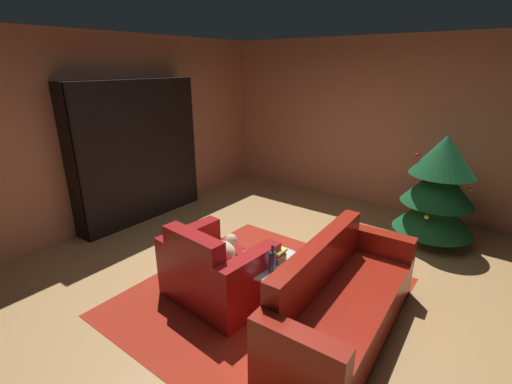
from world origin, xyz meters
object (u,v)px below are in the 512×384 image
(coffee_table, at_px, (270,266))
(decorated_tree, at_px, (439,189))
(armchair_red, at_px, (216,272))
(bookshelf_unit, at_px, (144,153))
(book_stack_on_table, at_px, (274,254))
(couch_red, at_px, (341,303))
(bottle_on_table, at_px, (272,261))

(coffee_table, xyz_separation_m, decorated_tree, (0.99, 2.35, 0.34))
(coffee_table, distance_m, decorated_tree, 2.57)
(armchair_red, bearing_deg, bookshelf_unit, 157.53)
(armchair_red, height_order, book_stack_on_table, armchair_red)
(armchair_red, distance_m, coffee_table, 0.55)
(couch_red, bearing_deg, armchair_red, -166.13)
(armchair_red, relative_size, couch_red, 0.55)
(bookshelf_unit, distance_m, coffee_table, 2.90)
(bottle_on_table, bearing_deg, couch_red, 14.02)
(coffee_table, bearing_deg, couch_red, 1.36)
(couch_red, relative_size, coffee_table, 2.94)
(coffee_table, bearing_deg, bottle_on_table, -49.30)
(book_stack_on_table, bearing_deg, armchair_red, -144.27)
(coffee_table, relative_size, decorated_tree, 0.46)
(armchair_red, relative_size, book_stack_on_table, 4.71)
(coffee_table, bearing_deg, armchair_red, -148.83)
(bookshelf_unit, relative_size, book_stack_on_table, 9.08)
(couch_red, xyz_separation_m, book_stack_on_table, (-0.73, 0.04, 0.22))
(coffee_table, distance_m, book_stack_on_table, 0.12)
(armchair_red, bearing_deg, decorated_tree, 61.20)
(couch_red, height_order, coffee_table, couch_red)
(armchair_red, relative_size, bottle_on_table, 3.83)
(couch_red, distance_m, decorated_tree, 2.39)
(bottle_on_table, height_order, decorated_tree, decorated_tree)
(armchair_red, distance_m, book_stack_on_table, 0.61)
(coffee_table, height_order, decorated_tree, decorated_tree)
(decorated_tree, bearing_deg, bottle_on_table, -109.20)
(armchair_red, relative_size, decorated_tree, 0.74)
(bookshelf_unit, relative_size, armchair_red, 1.93)
(couch_red, relative_size, decorated_tree, 1.35)
(couch_red, relative_size, bottle_on_table, 7.03)
(bookshelf_unit, bearing_deg, decorated_tree, 24.19)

